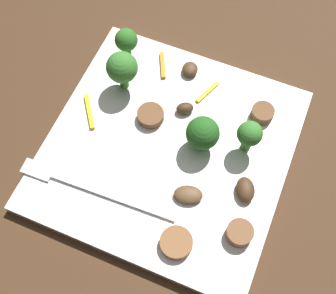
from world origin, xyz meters
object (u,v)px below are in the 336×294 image
(fork, at_px, (86,187))
(sausage_slice_1, at_px, (151,116))
(sausage_slice_0, at_px, (262,113))
(sausage_slice_3, at_px, (176,243))
(broccoli_floret_1, at_px, (203,133))
(mushroom_2, at_px, (188,109))
(mushroom_1, at_px, (245,190))
(pepper_strip_0, at_px, (207,92))
(plate, at_px, (168,149))
(pepper_strip_1, at_px, (89,111))
(pepper_strip_2, at_px, (163,65))
(broccoli_floret_0, at_px, (122,68))
(broccoli_floret_3, at_px, (126,41))
(broccoli_floret_2, at_px, (249,135))
(sausage_slice_2, at_px, (240,233))
(mushroom_0, at_px, (188,195))
(mushroom_3, at_px, (190,69))

(fork, bearing_deg, sausage_slice_1, -108.00)
(sausage_slice_0, relative_size, sausage_slice_3, 0.79)
(broccoli_floret_1, bearing_deg, mushroom_2, -49.49)
(mushroom_1, bearing_deg, pepper_strip_0, -51.80)
(plate, relative_size, pepper_strip_1, 5.72)
(sausage_slice_1, distance_m, mushroom_2, 0.04)
(sausage_slice_1, bearing_deg, pepper_strip_2, -77.92)
(broccoli_floret_0, height_order, sausage_slice_0, broccoli_floret_0)
(fork, bearing_deg, sausage_slice_3, 168.20)
(sausage_slice_0, height_order, pepper_strip_1, sausage_slice_0)
(sausage_slice_1, height_order, pepper_strip_0, sausage_slice_1)
(plate, relative_size, sausage_slice_0, 10.00)
(broccoli_floret_0, bearing_deg, pepper_strip_0, -163.30)
(broccoli_floret_0, height_order, broccoli_floret_3, broccoli_floret_0)
(broccoli_floret_0, distance_m, broccoli_floret_2, 0.16)
(broccoli_floret_3, relative_size, sausage_slice_2, 1.49)
(sausage_slice_2, bearing_deg, mushroom_2, -48.78)
(fork, distance_m, pepper_strip_2, 0.18)
(broccoli_floret_2, distance_m, mushroom_2, 0.08)
(sausage_slice_1, bearing_deg, sausage_slice_2, 146.48)
(broccoli_floret_3, relative_size, mushroom_1, 1.44)
(sausage_slice_0, relative_size, sausage_slice_1, 0.86)
(pepper_strip_2, bearing_deg, mushroom_1, 140.96)
(mushroom_0, bearing_deg, sausage_slice_0, -108.90)
(broccoli_floret_2, height_order, sausage_slice_0, broccoli_floret_2)
(mushroom_1, relative_size, mushroom_2, 1.41)
(pepper_strip_1, bearing_deg, mushroom_2, -157.22)
(fork, xyz_separation_m, sausage_slice_3, (-0.11, 0.02, 0.00))
(mushroom_2, bearing_deg, broccoli_floret_3, -26.16)
(mushroom_0, height_order, pepper_strip_0, mushroom_0)
(pepper_strip_2, bearing_deg, broccoli_floret_3, -0.37)
(broccoli_floret_2, bearing_deg, plate, 22.30)
(broccoli_floret_2, height_order, pepper_strip_0, broccoli_floret_2)
(pepper_strip_0, bearing_deg, pepper_strip_2, -13.14)
(sausage_slice_2, relative_size, mushroom_3, 1.30)
(mushroom_3, bearing_deg, pepper_strip_0, 146.68)
(broccoli_floret_2, xyz_separation_m, pepper_strip_2, (0.13, -0.07, -0.03))
(mushroom_1, bearing_deg, sausage_slice_3, 60.02)
(fork, bearing_deg, pepper_strip_1, -67.77)
(sausage_slice_0, relative_size, sausage_slice_2, 0.95)
(pepper_strip_0, xyz_separation_m, pepper_strip_2, (0.06, -0.02, 0.00))
(broccoli_floret_1, height_order, sausage_slice_3, broccoli_floret_1)
(plate, bearing_deg, broccoli_floret_1, -152.95)
(sausage_slice_2, distance_m, mushroom_2, 0.15)
(broccoli_floret_1, height_order, broccoli_floret_2, same)
(broccoli_floret_0, xyz_separation_m, mushroom_3, (-0.07, -0.05, -0.03))
(pepper_strip_0, bearing_deg, mushroom_2, 71.45)
(mushroom_2, bearing_deg, sausage_slice_3, 106.99)
(sausage_slice_1, bearing_deg, mushroom_3, -103.28)
(broccoli_floret_0, distance_m, sausage_slice_0, 0.17)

